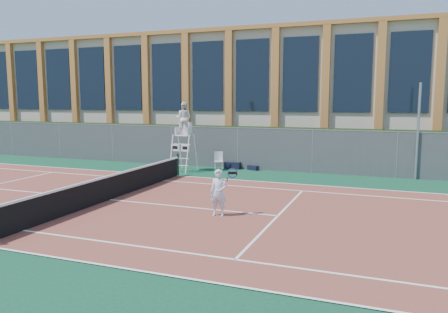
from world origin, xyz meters
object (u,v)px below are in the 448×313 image
(plastic_chair, at_px, (219,159))
(tennis_player, at_px, (219,192))
(steel_pole, at_px, (418,132))
(umpire_chair, at_px, (184,120))

(plastic_chair, xyz_separation_m, tennis_player, (3.41, -8.63, 0.20))
(steel_pole, distance_m, tennis_player, 11.33)
(tennis_player, bearing_deg, plastic_chair, 111.59)
(umpire_chair, xyz_separation_m, tennis_player, (4.99, -7.71, -1.88))
(umpire_chair, bearing_deg, tennis_player, -57.11)
(steel_pole, xyz_separation_m, umpire_chair, (-11.20, -1.65, 0.42))
(steel_pole, distance_m, plastic_chair, 9.80)
(tennis_player, bearing_deg, steel_pole, 56.42)
(steel_pole, xyz_separation_m, plastic_chair, (-9.63, -0.73, -1.66))
(plastic_chair, relative_size, tennis_player, 0.64)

